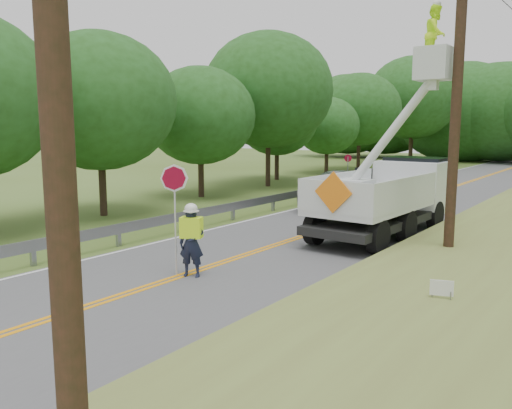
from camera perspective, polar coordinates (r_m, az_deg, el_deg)
The scene contains 11 objects.
ground at distance 12.16m, azimuth -17.13°, elevation -10.42°, with size 140.00×140.00×0.00m, color #43571B.
road at distance 23.12m, azimuth 11.72°, elevation -1.28°, with size 7.20×96.00×0.03m.
guardrail at distance 25.70m, azimuth 4.40°, elevation 1.06°, with size 0.18×48.00×0.77m.
utility_poles at distance 24.26m, azimuth 26.19°, elevation 10.95°, with size 1.60×43.30×10.00m.
treeline_left at distance 42.32m, azimuth 8.76°, elevation 10.96°, with size 10.30×54.41×10.96m.
flagger at distance 13.50m, azimuth -7.13°, elevation -3.58°, with size 1.07×0.74×2.90m.
bucket_truck at distance 19.85m, azimuth 15.32°, elevation 1.77°, with size 3.98×7.73×7.36m.
suv_silver at distance 25.70m, azimuth 9.60°, elevation 1.77°, with size 2.96×6.41×1.78m, color #B4B5BC.
suv_darkgrey at distance 32.83m, azimuth 15.01°, elevation 2.82°, with size 2.16×5.31×1.54m, color #303438.
stop_sign_permanent at distance 32.12m, azimuth 10.02°, elevation 4.05°, with size 0.47×0.14×2.24m.
yard_sign at distance 11.71m, azimuth 19.66°, elevation -8.74°, with size 0.46×0.18×0.69m.
Camera 1 is at (9.29, -6.82, 3.86)m, focal length 36.52 mm.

